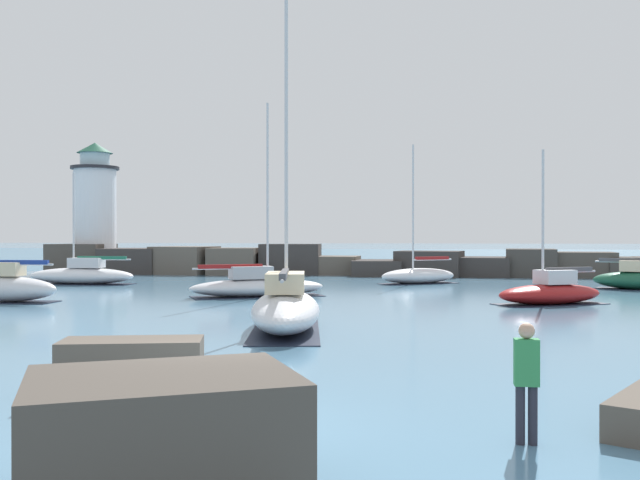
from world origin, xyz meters
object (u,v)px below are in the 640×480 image
(lighthouse, at_px, (95,218))
(sailboat_moored_0, at_px, (286,308))
(sailboat_moored_3, at_px, (257,285))
(sailboat_moored_4, at_px, (418,275))
(person_on_rocks, at_px, (527,376))
(sailboat_moored_2, at_px, (551,292))
(sailboat_moored_5, at_px, (82,275))
(sailboat_moored_6, at_px, (640,279))

(lighthouse, relative_size, sailboat_moored_0, 1.01)
(sailboat_moored_0, distance_m, sailboat_moored_3, 13.24)
(sailboat_moored_4, relative_size, person_on_rocks, 5.01)
(sailboat_moored_0, relative_size, sailboat_moored_4, 1.22)
(sailboat_moored_2, xyz_separation_m, person_on_rocks, (-4.00, -22.76, 0.46))
(sailboat_moored_3, relative_size, person_on_rocks, 5.51)
(sailboat_moored_4, distance_m, sailboat_moored_5, 21.85)
(sailboat_moored_5, relative_size, sailboat_moored_6, 0.87)
(sailboat_moored_6, bearing_deg, sailboat_moored_3, -159.01)
(sailboat_moored_3, height_order, sailboat_moored_4, sailboat_moored_3)
(sailboat_moored_2, height_order, sailboat_moored_4, sailboat_moored_4)
(sailboat_moored_0, relative_size, sailboat_moored_5, 1.52)
(sailboat_moored_6, height_order, person_on_rocks, sailboat_moored_6)
(sailboat_moored_2, bearing_deg, sailboat_moored_3, 172.30)
(sailboat_moored_4, bearing_deg, sailboat_moored_0, -99.31)
(sailboat_moored_0, height_order, sailboat_moored_4, sailboat_moored_0)
(sailboat_moored_2, xyz_separation_m, sailboat_moored_4, (-6.21, 13.34, -0.01))
(sailboat_moored_3, xyz_separation_m, sailboat_moored_5, (-13.45, 7.46, 0.05))
(sailboat_moored_3, bearing_deg, sailboat_moored_5, 150.99)
(lighthouse, height_order, sailboat_moored_4, lighthouse)
(sailboat_moored_3, distance_m, sailboat_moored_5, 15.38)
(sailboat_moored_0, bearing_deg, sailboat_moored_4, 80.69)
(lighthouse, distance_m, sailboat_moored_5, 16.26)
(sailboat_moored_2, height_order, sailboat_moored_5, sailboat_moored_5)
(sailboat_moored_3, height_order, person_on_rocks, sailboat_moored_3)
(sailboat_moored_3, distance_m, person_on_rocks, 26.73)
(sailboat_moored_2, xyz_separation_m, sailboat_moored_5, (-27.70, 9.39, 0.06))
(sailboat_moored_0, xyz_separation_m, sailboat_moored_4, (3.93, 24.00, -0.19))
(person_on_rocks, bearing_deg, sailboat_moored_0, 116.89)
(lighthouse, height_order, sailboat_moored_6, lighthouse)
(sailboat_moored_0, xyz_separation_m, sailboat_moored_6, (16.69, 20.56, -0.11))
(lighthouse, height_order, person_on_rocks, lighthouse)
(sailboat_moored_2, xyz_separation_m, sailboat_moored_6, (6.55, 9.90, 0.07))
(sailboat_moored_3, xyz_separation_m, sailboat_moored_4, (8.04, 11.42, -0.02))
(sailboat_moored_0, relative_size, sailboat_moored_2, 1.57)
(sailboat_moored_0, height_order, sailboat_moored_3, sailboat_moored_0)
(person_on_rocks, bearing_deg, sailboat_moored_3, 112.53)
(sailboat_moored_0, xyz_separation_m, sailboat_moored_3, (-4.11, 12.59, -0.16))
(sailboat_moored_6, bearing_deg, sailboat_moored_5, -179.13)
(person_on_rocks, bearing_deg, lighthouse, 122.75)
(lighthouse, distance_m, sailboat_moored_2, 41.70)
(sailboat_moored_2, bearing_deg, lighthouse, 144.95)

